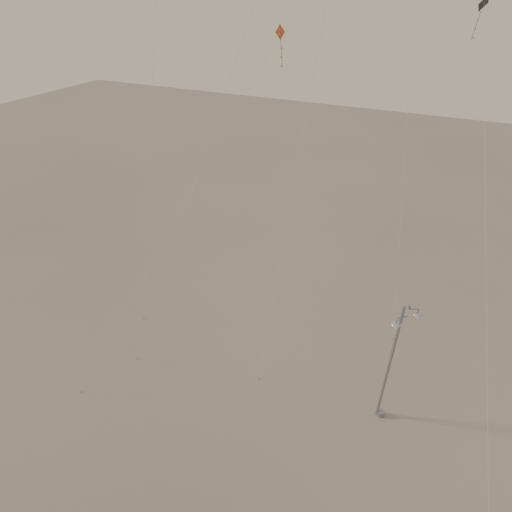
% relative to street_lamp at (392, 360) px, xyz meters
% --- Properties ---
extents(ground, '(160.00, 160.00, 0.00)m').
position_rel_street_lamp_xyz_m(ground, '(-6.75, -5.82, -4.33)').
color(ground, gray).
rests_on(ground, ground).
extents(street_lamp, '(1.52, 1.16, 8.12)m').
position_rel_street_lamp_xyz_m(street_lamp, '(0.00, 0.00, 0.00)').
color(street_lamp, gray).
rests_on(street_lamp, ground).
extents(kite_3, '(9.85, 8.48, 20.70)m').
position_rel_street_lamp_xyz_m(kite_3, '(-10.24, -0.13, 10.99)').
color(kite_3, maroon).
rests_on(kite_3, ground).
extents(kite_4, '(6.13, 14.85, 21.78)m').
position_rel_street_lamp_xyz_m(kite_4, '(1.50, 7.28, 12.45)').
color(kite_4, '#2D2926').
rests_on(kite_4, ground).
extents(kite_5, '(4.00, 9.59, 26.07)m').
position_rel_street_lamp_xyz_m(kite_5, '(-4.01, 14.52, 15.69)').
color(kite_5, '#A1601A').
rests_on(kite_5, ground).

